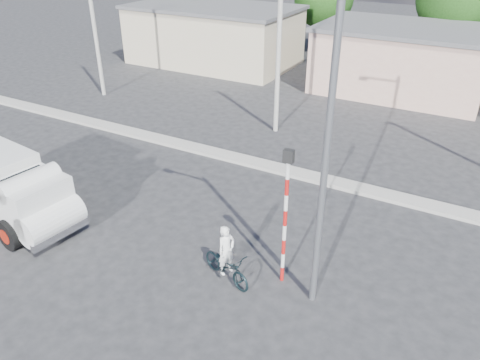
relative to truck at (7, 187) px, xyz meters
The scene contains 9 objects.
ground_plane 6.84m from the truck, ahead, with size 120.00×120.00×0.00m, color #272729.
median 10.68m from the truck, 50.85° to the left, with size 40.00×0.80×0.16m, color #99968E.
truck is the anchor object (origin of this frame).
bicycle 8.52m from the truck, ahead, with size 0.68×1.95×1.02m, color black.
cyclist 8.49m from the truck, ahead, with size 0.59×0.38×1.61m, color white.
traffic_pole 10.12m from the truck, ahead, with size 0.28×0.18×4.36m.
streetlight 11.51m from the truck, ahead, with size 2.34×0.22×9.00m.
building_row 23.57m from the truck, 70.67° to the left, with size 37.80×7.30×4.44m.
utility_poles 15.99m from the truck, 50.87° to the left, with size 35.40×0.24×8.00m.
Camera 1 is at (7.46, -8.71, 9.50)m, focal length 35.00 mm.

